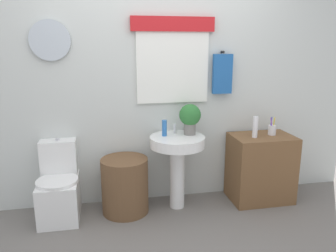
{
  "coord_description": "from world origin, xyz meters",
  "views": [
    {
      "loc": [
        -0.51,
        -2.18,
        1.62
      ],
      "look_at": [
        0.08,
        0.8,
        0.87
      ],
      "focal_mm": 35.28,
      "sensor_mm": 36.0,
      "label": 1
    }
  ],
  "objects_px": {
    "toilet": "(59,189)",
    "potted_plant": "(190,117)",
    "pedestal_sink": "(177,153)",
    "wooden_cabinet": "(260,168)",
    "toothbrush_cup": "(272,130)",
    "laundry_hamper": "(125,185)",
    "soap_bottle": "(164,128)",
    "lotion_bottle": "(255,127)"
  },
  "relations": [
    {
      "from": "pedestal_sink",
      "to": "soap_bottle",
      "type": "relative_size",
      "value": 4.68
    },
    {
      "from": "wooden_cabinet",
      "to": "lotion_bottle",
      "type": "xyz_separation_m",
      "value": [
        -0.11,
        -0.04,
        0.46
      ]
    },
    {
      "from": "toilet",
      "to": "lotion_bottle",
      "type": "bearing_deg",
      "value": -2.22
    },
    {
      "from": "toilet",
      "to": "pedestal_sink",
      "type": "height_order",
      "value": "same"
    },
    {
      "from": "toilet",
      "to": "wooden_cabinet",
      "type": "xyz_separation_m",
      "value": [
        2.05,
        -0.04,
        0.07
      ]
    },
    {
      "from": "laundry_hamper",
      "to": "soap_bottle",
      "type": "bearing_deg",
      "value": 7.04
    },
    {
      "from": "pedestal_sink",
      "to": "potted_plant",
      "type": "relative_size",
      "value": 2.43
    },
    {
      "from": "toilet",
      "to": "pedestal_sink",
      "type": "relative_size",
      "value": 1.0
    },
    {
      "from": "soap_bottle",
      "to": "potted_plant",
      "type": "xyz_separation_m",
      "value": [
        0.26,
        0.01,
        0.1
      ]
    },
    {
      "from": "toilet",
      "to": "toothbrush_cup",
      "type": "distance_m",
      "value": 2.21
    },
    {
      "from": "pedestal_sink",
      "to": "wooden_cabinet",
      "type": "distance_m",
      "value": 0.93
    },
    {
      "from": "toilet",
      "to": "laundry_hamper",
      "type": "relative_size",
      "value": 1.35
    },
    {
      "from": "laundry_hamper",
      "to": "pedestal_sink",
      "type": "bearing_deg",
      "value": 0.0
    },
    {
      "from": "soap_bottle",
      "to": "lotion_bottle",
      "type": "relative_size",
      "value": 0.74
    },
    {
      "from": "lotion_bottle",
      "to": "soap_bottle",
      "type": "bearing_deg",
      "value": 174.37
    },
    {
      "from": "potted_plant",
      "to": "toothbrush_cup",
      "type": "height_order",
      "value": "potted_plant"
    },
    {
      "from": "laundry_hamper",
      "to": "soap_bottle",
      "type": "distance_m",
      "value": 0.68
    },
    {
      "from": "pedestal_sink",
      "to": "toothbrush_cup",
      "type": "bearing_deg",
      "value": 1.14
    },
    {
      "from": "lotion_bottle",
      "to": "toothbrush_cup",
      "type": "height_order",
      "value": "lotion_bottle"
    },
    {
      "from": "pedestal_sink",
      "to": "wooden_cabinet",
      "type": "xyz_separation_m",
      "value": [
        0.9,
        0.0,
        -0.22
      ]
    },
    {
      "from": "laundry_hamper",
      "to": "pedestal_sink",
      "type": "height_order",
      "value": "pedestal_sink"
    },
    {
      "from": "soap_bottle",
      "to": "toothbrush_cup",
      "type": "height_order",
      "value": "soap_bottle"
    },
    {
      "from": "toilet",
      "to": "potted_plant",
      "type": "distance_m",
      "value": 1.44
    },
    {
      "from": "laundry_hamper",
      "to": "toothbrush_cup",
      "type": "xyz_separation_m",
      "value": [
        1.54,
        0.02,
        0.48
      ]
    },
    {
      "from": "wooden_cabinet",
      "to": "soap_bottle",
      "type": "bearing_deg",
      "value": 177.2
    },
    {
      "from": "lotion_bottle",
      "to": "laundry_hamper",
      "type": "bearing_deg",
      "value": 178.26
    },
    {
      "from": "toilet",
      "to": "lotion_bottle",
      "type": "distance_m",
      "value": 2.01
    },
    {
      "from": "lotion_bottle",
      "to": "toothbrush_cup",
      "type": "relative_size",
      "value": 1.16
    },
    {
      "from": "laundry_hamper",
      "to": "toothbrush_cup",
      "type": "relative_size",
      "value": 2.97
    },
    {
      "from": "laundry_hamper",
      "to": "potted_plant",
      "type": "relative_size",
      "value": 1.8
    },
    {
      "from": "lotion_bottle",
      "to": "toothbrush_cup",
      "type": "xyz_separation_m",
      "value": [
        0.22,
        0.06,
        -0.05
      ]
    },
    {
      "from": "soap_bottle",
      "to": "potted_plant",
      "type": "relative_size",
      "value": 0.52
    },
    {
      "from": "wooden_cabinet",
      "to": "soap_bottle",
      "type": "xyz_separation_m",
      "value": [
        -1.02,
        0.05,
        0.47
      ]
    },
    {
      "from": "laundry_hamper",
      "to": "pedestal_sink",
      "type": "xyz_separation_m",
      "value": [
        0.52,
        0.0,
        0.3
      ]
    },
    {
      "from": "pedestal_sink",
      "to": "toilet",
      "type": "bearing_deg",
      "value": 178.25
    },
    {
      "from": "toilet",
      "to": "potted_plant",
      "type": "xyz_separation_m",
      "value": [
        1.29,
        0.02,
        0.64
      ]
    },
    {
      "from": "soap_bottle",
      "to": "wooden_cabinet",
      "type": "bearing_deg",
      "value": -2.8
    },
    {
      "from": "wooden_cabinet",
      "to": "toothbrush_cup",
      "type": "relative_size",
      "value": 3.81
    },
    {
      "from": "potted_plant",
      "to": "toothbrush_cup",
      "type": "bearing_deg",
      "value": -2.6
    },
    {
      "from": "lotion_bottle",
      "to": "toilet",
      "type": "bearing_deg",
      "value": 177.78
    },
    {
      "from": "toilet",
      "to": "laundry_hamper",
      "type": "bearing_deg",
      "value": -3.23
    },
    {
      "from": "toilet",
      "to": "laundry_hamper",
      "type": "height_order",
      "value": "toilet"
    }
  ]
}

